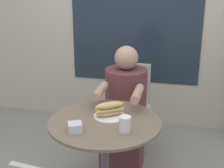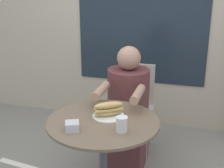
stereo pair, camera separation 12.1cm
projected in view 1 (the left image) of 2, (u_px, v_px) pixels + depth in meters
name	position (u px, v px, depth m)	size (l,w,h in m)	color
storefront_wall	(140.00, 4.00, 3.46)	(8.00, 0.09, 2.80)	#B7A88E
cafe_table	(105.00, 144.00, 2.26)	(0.80, 0.80, 0.72)	brown
diner_chair	(131.00, 99.00, 3.14)	(0.39, 0.39, 0.87)	#ADA393
seated_diner	(125.00, 117.00, 2.82)	(0.38, 0.67, 1.13)	brown
sandwich_on_plate	(110.00, 111.00, 2.25)	(0.23, 0.23, 0.11)	white
drink_cup	(125.00, 124.00, 2.03)	(0.08, 0.08, 0.11)	silver
napkin_box	(75.00, 127.00, 2.04)	(0.12, 0.12, 0.06)	silver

